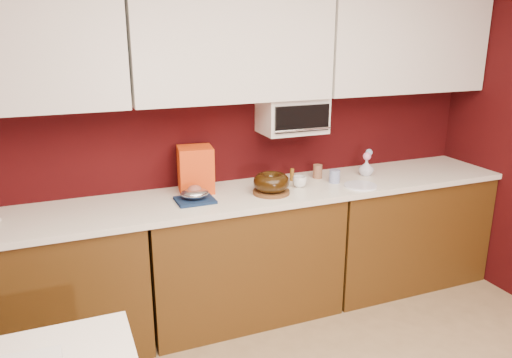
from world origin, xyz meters
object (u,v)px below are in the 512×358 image
object	(u,v)px
bundt_cake	(271,182)
pandoro_box	(196,169)
toaster_oven	(292,115)
foil_ham_nest	(195,193)
blue_jar	(334,176)
flower_vase	(366,167)
coffee_mug	(300,181)

from	to	relation	value
bundt_cake	pandoro_box	bearing A→B (deg)	152.25
toaster_oven	bundt_cake	size ratio (longest dim) A/B	1.87
foil_ham_nest	blue_jar	bearing A→B (deg)	1.35
flower_vase	foil_ham_nest	bearing A→B (deg)	-175.97
bundt_cake	pandoro_box	distance (m)	0.51
pandoro_box	flower_vase	world-z (taller)	pandoro_box
toaster_oven	pandoro_box	xyz separation A→B (m)	(-0.71, -0.01, -0.32)
toaster_oven	blue_jar	xyz separation A→B (m)	(0.26, -0.19, -0.43)
bundt_cake	foil_ham_nest	bearing A→B (deg)	176.02
toaster_oven	coffee_mug	bearing A→B (deg)	-96.91
bundt_cake	toaster_oven	bearing A→B (deg)	43.07
pandoro_box	coffee_mug	xyz separation A→B (m)	(0.69, -0.18, -0.11)
foil_ham_nest	blue_jar	distance (m)	1.03
bundt_cake	foil_ham_nest	xyz separation A→B (m)	(-0.51, 0.04, -0.02)
foil_ham_nest	blue_jar	size ratio (longest dim) A/B	1.93
toaster_oven	bundt_cake	xyz separation A→B (m)	(-0.26, -0.25, -0.40)
pandoro_box	blue_jar	size ratio (longest dim) A/B	3.32
toaster_oven	bundt_cake	world-z (taller)	toaster_oven
coffee_mug	blue_jar	size ratio (longest dim) A/B	1.01
coffee_mug	flower_vase	size ratio (longest dim) A/B	0.70
coffee_mug	blue_jar	xyz separation A→B (m)	(0.28, 0.00, -0.00)
toaster_oven	blue_jar	bearing A→B (deg)	-35.97
pandoro_box	blue_jar	world-z (taller)	pandoro_box
bundt_cake	blue_jar	size ratio (longest dim) A/B	2.60
bundt_cake	coffee_mug	distance (m)	0.25
toaster_oven	bundt_cake	distance (m)	0.53
blue_jar	coffee_mug	bearing A→B (deg)	-179.71
bundt_cake	blue_jar	world-z (taller)	bundt_cake
pandoro_box	coffee_mug	distance (m)	0.72
bundt_cake	blue_jar	distance (m)	0.52
bundt_cake	foil_ham_nest	distance (m)	0.52
toaster_oven	blue_jar	size ratio (longest dim) A/B	4.87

